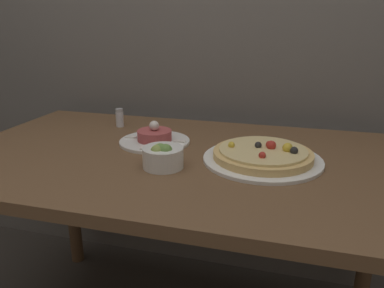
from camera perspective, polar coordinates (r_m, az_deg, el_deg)
The scene contains 5 objects.
dining_table at distance 1.22m, azimuth -1.87°, elevation -5.70°, with size 1.46×0.84×0.77m.
pizza_plate at distance 1.14m, azimuth 10.75°, elevation -1.73°, with size 0.36×0.36×0.06m.
tartare_plate at distance 1.29m, azimuth -5.72°, elevation 0.88°, with size 0.24×0.24×0.08m.
small_bowl at distance 1.07m, azimuth -4.48°, elevation -1.80°, with size 0.12×0.12×0.07m.
salt_shaker at distance 1.51m, azimuth -10.97°, elevation 3.94°, with size 0.03×0.03×0.07m.
Camera 1 is at (0.34, -0.64, 1.17)m, focal length 35.00 mm.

